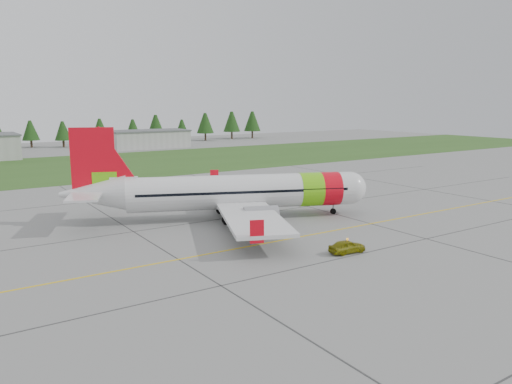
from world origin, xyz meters
TOP-DOWN VIEW (x-y plane):
  - ground at (0.00, 0.00)m, footprint 320.00×320.00m
  - aircraft at (-2.02, 19.37)m, footprint 36.12×34.31m
  - follow_me_car at (-0.54, 0.98)m, footprint 1.40×1.61m
  - grass_strip at (0.00, 82.00)m, footprint 320.00×50.00m
  - taxi_guideline at (0.00, 8.00)m, footprint 120.00×0.25m
  - hangar_east at (25.00, 118.00)m, footprint 24.00×12.00m
  - treeline at (0.00, 138.00)m, footprint 160.00×8.00m

SIDE VIEW (x-z plane):
  - ground at x=0.00m, z-range 0.00..0.00m
  - taxi_guideline at x=0.00m, z-range 0.00..0.02m
  - grass_strip at x=0.00m, z-range 0.00..0.03m
  - follow_me_car at x=-0.54m, z-range 0.00..3.73m
  - hangar_east at x=25.00m, z-range 0.00..5.20m
  - aircraft at x=-2.02m, z-range -2.43..9.04m
  - treeline at x=0.00m, z-range 0.00..10.00m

